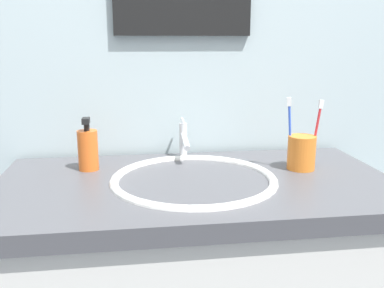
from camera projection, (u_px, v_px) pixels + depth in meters
tiled_wall_back at (182, 35)px, 1.36m from camera, size 2.25×0.04×2.40m
sink_basin at (194, 195)px, 1.15m from camera, size 0.44×0.44×0.12m
faucet at (184, 140)px, 1.33m from camera, size 0.02×0.14×0.12m
toothbrush_cup at (301, 153)px, 1.22m from camera, size 0.08×0.08×0.10m
toothbrush_blue at (290, 128)px, 1.21m from camera, size 0.03×0.01×0.20m
toothbrush_red at (316, 129)px, 1.21m from camera, size 0.03×0.01×0.19m
soap_dispenser at (88, 149)px, 1.21m from camera, size 0.06×0.06×0.15m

